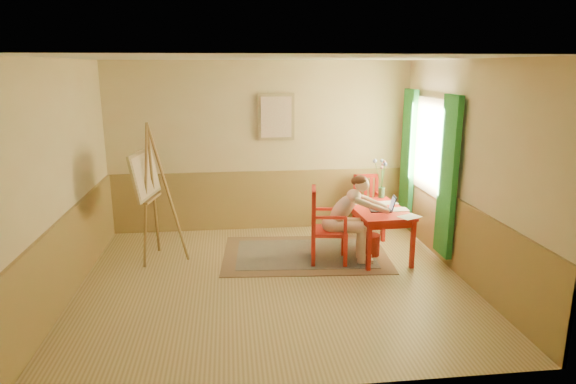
{
  "coord_description": "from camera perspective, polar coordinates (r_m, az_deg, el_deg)",
  "views": [
    {
      "loc": [
        -0.53,
        -6.02,
        2.71
      ],
      "look_at": [
        0.25,
        0.55,
        1.05
      ],
      "focal_mm": 31.42,
      "sensor_mm": 36.0,
      "label": 1
    }
  ],
  "objects": [
    {
      "name": "laptop",
      "position": [
        7.25,
        10.85,
        -1.76
      ],
      "size": [
        0.38,
        0.26,
        0.21
      ],
      "color": "#1E2338",
      "rests_on": "table"
    },
    {
      "name": "figure",
      "position": [
        7.07,
        6.88,
        -2.58
      ],
      "size": [
        0.96,
        0.48,
        1.26
      ],
      "color": "beige",
      "rests_on": "room"
    },
    {
      "name": "easel",
      "position": [
        7.28,
        -15.58,
        1.33
      ],
      "size": [
        0.72,
        0.88,
        1.98
      ],
      "color": "olive",
      "rests_on": "room"
    },
    {
      "name": "wastebasket",
      "position": [
        7.51,
        9.2,
        -5.95
      ],
      "size": [
        0.35,
        0.35,
        0.32
      ],
      "primitive_type": "cylinder",
      "rotation": [
        0.0,
        0.0,
        0.21
      ],
      "color": "#A5291B",
      "rests_on": "room"
    },
    {
      "name": "room",
      "position": [
        6.19,
        -1.7,
        1.84
      ],
      "size": [
        5.04,
        4.54,
        2.84
      ],
      "color": "tan",
      "rests_on": "ground"
    },
    {
      "name": "wainscot",
      "position": [
        7.19,
        -2.22,
        -3.84
      ],
      "size": [
        5.0,
        4.5,
        1.0
      ],
      "color": "olive",
      "rests_on": "room"
    },
    {
      "name": "window",
      "position": [
        7.83,
        15.5,
        3.53
      ],
      "size": [
        0.12,
        2.01,
        2.2
      ],
      "color": "white",
      "rests_on": "room"
    },
    {
      "name": "chair_back",
      "position": [
        8.47,
        8.99,
        -1.37
      ],
      "size": [
        0.42,
        0.44,
        0.96
      ],
      "color": "red",
      "rests_on": "room"
    },
    {
      "name": "papers",
      "position": [
        7.42,
        11.13,
        -1.73
      ],
      "size": [
        0.9,
        1.15,
        0.0
      ],
      "color": "white",
      "rests_on": "table"
    },
    {
      "name": "wall_portrait",
      "position": [
        8.3,
        -1.36,
        8.48
      ],
      "size": [
        0.6,
        0.05,
        0.76
      ],
      "color": "#988256",
      "rests_on": "room"
    },
    {
      "name": "chair_left",
      "position": [
        7.09,
        4.24,
        -3.82
      ],
      "size": [
        0.56,
        0.54,
        1.07
      ],
      "color": "red",
      "rests_on": "room"
    },
    {
      "name": "vase",
      "position": [
        7.91,
        10.52,
        1.36
      ],
      "size": [
        0.22,
        0.32,
        0.61
      ],
      "color": "#3F724C",
      "rests_on": "table"
    },
    {
      "name": "rug",
      "position": [
        7.5,
        1.96,
        -7.03
      ],
      "size": [
        2.51,
        1.77,
        0.02
      ],
      "color": "#8C7251",
      "rests_on": "room"
    },
    {
      "name": "table",
      "position": [
        7.4,
        10.12,
        -2.46
      ],
      "size": [
        0.79,
        1.24,
        0.72
      ],
      "color": "red",
      "rests_on": "room"
    }
  ]
}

